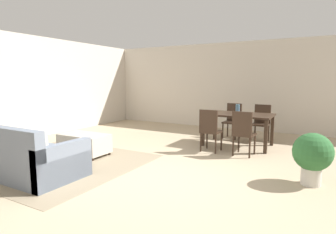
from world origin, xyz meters
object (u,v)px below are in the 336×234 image
dining_chair_far_right (261,121)px  potted_plant (312,154)px  dining_chair_near_right (243,131)px  dining_chair_far_left (233,119)px  ottoman_table (84,143)px  couch (18,156)px  dining_chair_near_left (210,128)px  dining_table (238,118)px  vase_centerpiece (238,109)px

dining_chair_far_right → potted_plant: (1.24, -2.72, -0.06)m
dining_chair_near_right → dining_chair_far_left: bearing=112.8°
ottoman_table → dining_chair_far_right: (2.92, 3.16, 0.27)m
couch → dining_chair_near_left: dining_chair_near_left is taller
couch → ottoman_table: (0.07, 1.37, -0.04)m
ottoman_table → dining_chair_near_right: size_ratio=1.10×
ottoman_table → dining_table: size_ratio=0.66×
dining_chair_far_right → potted_plant: dining_chair_far_right is taller
dining_chair_near_left → dining_chair_far_left: 1.67m
dining_chair_far_right → couch: bearing=-123.4°
dining_chair_near_left → potted_plant: bearing=-27.9°
dining_chair_near_right → dining_chair_far_left: same height
dining_chair_far_right → dining_table: bearing=-115.1°
dining_table → dining_chair_far_right: 0.90m
dining_chair_far_left → vase_centerpiece: size_ratio=4.24×
dining_table → dining_chair_far_right: bearing=64.9°
ottoman_table → potted_plant: size_ratio=1.30×
dining_table → vase_centerpiece: 0.20m
dining_chair_far_left → dining_chair_far_right: bearing=-0.4°
couch → ottoman_table: couch is taller
ottoman_table → couch: bearing=-93.1°
couch → dining_chair_far_right: bearing=56.6°
dining_chair_far_left → couch: bearing=-116.4°
dining_chair_near_left → potted_plant: dining_chair_near_left is taller
ottoman_table → dining_table: dining_table is taller
dining_chair_far_left → potted_plant: bearing=-54.1°
dining_chair_near_right → dining_table: bearing=111.9°
potted_plant → dining_chair_near_left: bearing=152.1°
ottoman_table → dining_chair_near_left: (2.17, 1.49, 0.27)m
dining_table → potted_plant: potted_plant is taller
dining_table → potted_plant: bearing=-49.8°
dining_chair_far_right → potted_plant: 2.99m
dining_chair_near_left → vase_centerpiece: 0.99m
dining_chair_far_left → dining_chair_near_left: bearing=-90.3°
couch → dining_chair_near_left: size_ratio=2.38×
potted_plant → dining_chair_far_left: bearing=125.9°
ottoman_table → dining_chair_near_left: size_ratio=1.10×
ottoman_table → vase_centerpiece: vase_centerpiece is taller
ottoman_table → dining_chair_near_left: bearing=34.5°
dining_chair_near_left → vase_centerpiece: vase_centerpiece is taller
ottoman_table → vase_centerpiece: size_ratio=4.67×
dining_chair_near_left → dining_chair_far_right: 1.83m
dining_chair_near_right → dining_chair_far_right: same height
dining_table → dining_chair_far_left: (-0.36, 0.81, -0.15)m
dining_chair_far_right → dining_chair_near_left: bearing=-114.0°
ottoman_table → dining_chair_far_right: bearing=47.3°
potted_plant → vase_centerpiece: bearing=130.5°
dining_table → potted_plant: size_ratio=1.97×
dining_chair_far_left → vase_centerpiece: vase_centerpiece is taller
dining_table → dining_chair_near_left: bearing=-113.0°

